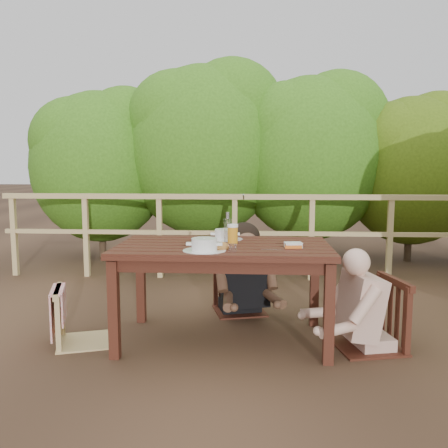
# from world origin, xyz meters

# --- Properties ---
(ground) EXTENTS (60.00, 60.00, 0.00)m
(ground) POSITION_xyz_m (0.00, 0.00, 0.00)
(ground) COLOR #4D3321
(ground) RESTS_ON ground
(table) EXTENTS (1.59, 0.90, 0.74)m
(table) POSITION_xyz_m (0.00, 0.00, 0.37)
(table) COLOR #36170E
(table) RESTS_ON ground
(chair_left) EXTENTS (0.51, 0.51, 0.82)m
(chair_left) POSITION_xyz_m (-1.06, -0.11, 0.41)
(chair_left) COLOR tan
(chair_left) RESTS_ON ground
(chair_far) EXTENTS (0.54, 0.54, 0.89)m
(chair_far) POSITION_xyz_m (0.10, 0.72, 0.45)
(chair_far) COLOR #36170E
(chair_far) RESTS_ON ground
(chair_right) EXTENTS (0.58, 0.58, 0.97)m
(chair_right) POSITION_xyz_m (1.07, -0.06, 0.49)
(chair_right) COLOR #36170E
(chair_right) RESTS_ON ground
(woman) EXTENTS (0.66, 0.75, 1.29)m
(woman) POSITION_xyz_m (0.10, 0.74, 0.64)
(woman) COLOR black
(woman) RESTS_ON ground
(diner_right) EXTENTS (0.70, 0.61, 1.23)m
(diner_right) POSITION_xyz_m (1.10, -0.06, 0.61)
(diner_right) COLOR tan
(diner_right) RESTS_ON ground
(railing) EXTENTS (5.60, 0.10, 1.01)m
(railing) POSITION_xyz_m (0.00, 2.00, 0.51)
(railing) COLOR tan
(railing) RESTS_ON ground
(hedge_row) EXTENTS (6.60, 1.60, 3.80)m
(hedge_row) POSITION_xyz_m (0.40, 3.20, 1.90)
(hedge_row) COLOR #325F15
(hedge_row) RESTS_ON ground
(soup_near) EXTENTS (0.30, 0.30, 0.10)m
(soup_near) POSITION_xyz_m (-0.12, -0.26, 0.79)
(soup_near) COLOR silver
(soup_near) RESTS_ON table
(soup_far) EXTENTS (0.28, 0.28, 0.09)m
(soup_far) POSITION_xyz_m (-0.00, 0.26, 0.78)
(soup_far) COLOR white
(soup_far) RESTS_ON table
(bread_roll) EXTENTS (0.12, 0.09, 0.07)m
(bread_roll) POSITION_xyz_m (-0.00, -0.21, 0.77)
(bread_roll) COLOR olive
(bread_roll) RESTS_ON table
(beer_glass) EXTENTS (0.08, 0.08, 0.16)m
(beer_glass) POSITION_xyz_m (0.07, 0.07, 0.82)
(beer_glass) COLOR orange
(beer_glass) RESTS_ON table
(bottle) EXTENTS (0.06, 0.06, 0.25)m
(bottle) POSITION_xyz_m (0.03, 0.09, 0.86)
(bottle) COLOR white
(bottle) RESTS_ON table
(tumbler) EXTENTS (0.06, 0.06, 0.07)m
(tumbler) POSITION_xyz_m (0.08, -0.29, 0.77)
(tumbler) COLOR silver
(tumbler) RESTS_ON table
(butter_tub) EXTENTS (0.14, 0.10, 0.05)m
(butter_tub) POSITION_xyz_m (0.51, -0.11, 0.76)
(butter_tub) COLOR silver
(butter_tub) RESTS_ON table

